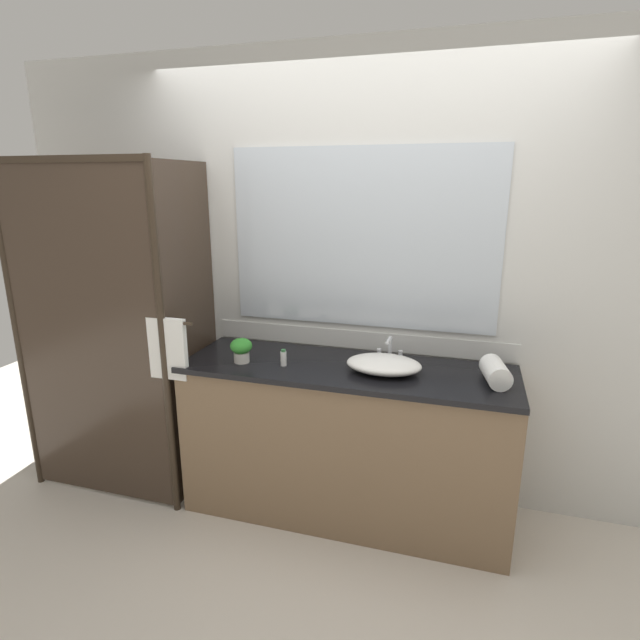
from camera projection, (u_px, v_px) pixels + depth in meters
ground_plane at (344, 510)px, 2.96m from camera, size 8.00×8.00×0.00m
wall_back_with_mirror at (361, 281)px, 2.93m from camera, size 4.40×0.06×2.60m
vanity_cabinet at (346, 440)px, 2.85m from camera, size 1.80×0.58×0.90m
shower_enclosure at (122, 334)px, 2.86m from camera, size 1.20×0.59×2.00m
sink_basin at (384, 364)px, 2.63m from camera, size 0.40×0.28×0.08m
faucet at (390, 353)px, 2.81m from camera, size 0.17×0.12×0.14m
potted_plant at (241, 349)px, 2.77m from camera, size 0.12×0.12×0.14m
amenity_bottle_lotion at (284, 358)px, 2.72m from camera, size 0.03×0.03×0.09m
amenity_bottle_body_wash at (239, 346)px, 2.95m from camera, size 0.03×0.03×0.08m
rolled_towel_near_edge at (495, 372)px, 2.48m from camera, size 0.16×0.24×0.12m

